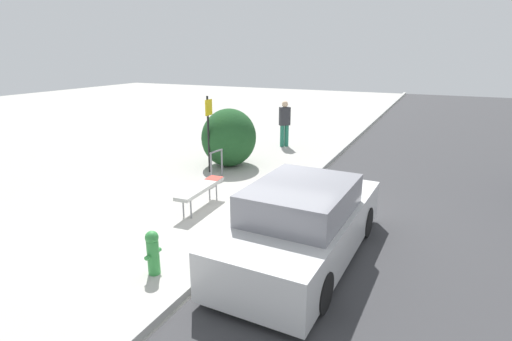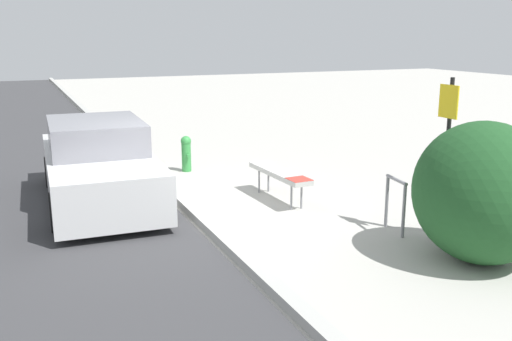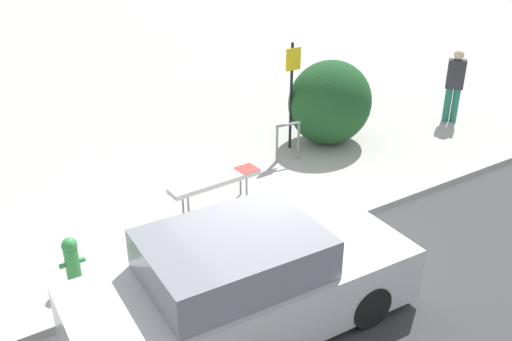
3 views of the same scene
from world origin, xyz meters
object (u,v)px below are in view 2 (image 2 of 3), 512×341
object	(u,v)px
parked_car_near	(99,165)
fire_hydrant	(186,152)
bike_rack	(395,199)
sign_post	(447,143)
bench	(280,174)

from	to	relation	value
parked_car_near	fire_hydrant	bearing A→B (deg)	129.51
bike_rack	sign_post	size ratio (longest dim) A/B	0.36
sign_post	fire_hydrant	bearing A→B (deg)	-157.58
bike_rack	sign_post	world-z (taller)	sign_post
bench	fire_hydrant	size ratio (longest dim) A/B	2.26
fire_hydrant	parked_car_near	distance (m)	2.58
parked_car_near	bike_rack	bearing A→B (deg)	50.27
bike_rack	fire_hydrant	bearing A→B (deg)	-160.83
sign_post	fire_hydrant	distance (m)	5.89
bench	bike_rack	size ratio (longest dim) A/B	2.10
bench	sign_post	size ratio (longest dim) A/B	0.75
sign_post	bike_rack	bearing A→B (deg)	-130.65
sign_post	parked_car_near	size ratio (longest dim) A/B	0.52
bench	bike_rack	world-z (taller)	bike_rack
bench	parked_car_near	world-z (taller)	parked_car_near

